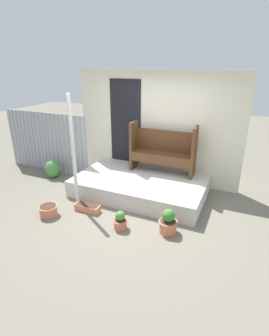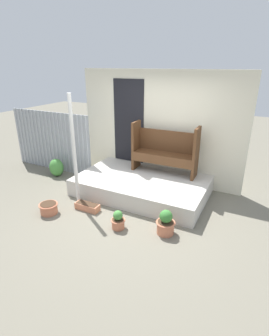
% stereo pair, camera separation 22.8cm
% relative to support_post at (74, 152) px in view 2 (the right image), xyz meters
% --- Properties ---
extents(ground_plane, '(24.00, 24.00, 0.00)m').
position_rel_support_post_xyz_m(ground_plane, '(1.09, 0.13, -1.11)').
color(ground_plane, '#706B5B').
extents(porch_slab, '(2.80, 1.71, 0.37)m').
position_rel_support_post_xyz_m(porch_slab, '(1.00, 0.98, -0.93)').
color(porch_slab, beige).
rests_on(porch_slab, ground_plane).
extents(house_wall, '(4.00, 0.08, 2.60)m').
position_rel_support_post_xyz_m(house_wall, '(0.96, 1.86, 0.19)').
color(house_wall, beige).
rests_on(house_wall, ground_plane).
extents(fence_corrugated, '(2.51, 0.05, 1.57)m').
position_rel_support_post_xyz_m(fence_corrugated, '(-1.78, 1.21, -0.33)').
color(fence_corrugated, '#9EA3A8').
rests_on(fence_corrugated, ground_plane).
extents(support_post, '(0.07, 0.07, 2.22)m').
position_rel_support_post_xyz_m(support_post, '(0.00, 0.00, 0.00)').
color(support_post, silver).
rests_on(support_post, ground_plane).
extents(bench, '(1.47, 0.43, 1.12)m').
position_rel_support_post_xyz_m(bench, '(1.31, 1.52, -0.18)').
color(bench, '#54331C').
rests_on(bench, porch_slab).
extents(flower_pot_left, '(0.37, 0.37, 0.21)m').
position_rel_support_post_xyz_m(flower_pot_left, '(-0.23, -0.61, -0.99)').
color(flower_pot_left, '#C67251').
rests_on(flower_pot_left, ground_plane).
extents(flower_pot_middle, '(0.26, 0.26, 0.35)m').
position_rel_support_post_xyz_m(flower_pot_middle, '(1.21, -0.43, -0.96)').
color(flower_pot_middle, '#C67251').
rests_on(flower_pot_middle, ground_plane).
extents(flower_pot_right, '(0.33, 0.33, 0.45)m').
position_rel_support_post_xyz_m(flower_pot_right, '(2.01, -0.19, -0.92)').
color(flower_pot_right, '#C67251').
rests_on(flower_pot_right, ground_plane).
extents(planter_box_rect, '(0.50, 0.19, 0.14)m').
position_rel_support_post_xyz_m(planter_box_rect, '(0.35, -0.17, -1.04)').
color(planter_box_rect, tan).
rests_on(planter_box_rect, ground_plane).
extents(shrub_by_fence, '(0.37, 0.33, 0.46)m').
position_rel_support_post_xyz_m(shrub_by_fence, '(-1.37, 0.86, -0.88)').
color(shrub_by_fence, '#478C3D').
rests_on(shrub_by_fence, ground_plane).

